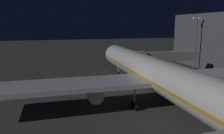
% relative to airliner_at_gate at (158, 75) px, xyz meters
% --- Properties ---
extents(ground_plane, '(320.00, 320.00, 0.00)m').
position_rel_airliner_at_gate_xyz_m(ground_plane, '(-0.00, -8.58, -5.33)').
color(ground_plane, '#383533').
extents(airliner_at_gate, '(58.02, 57.78, 17.54)m').
position_rel_airliner_at_gate_xyz_m(airliner_at_gate, '(0.00, 0.00, 0.00)').
color(airliner_at_gate, silver).
rests_on(airliner_at_gate, ground_plane).
extents(jet_bridge, '(18.39, 3.40, 6.97)m').
position_rel_airliner_at_gate_xyz_m(jet_bridge, '(-10.12, -18.51, 0.11)').
color(jet_bridge, '#9E9E99').
rests_on(jet_bridge, ground_plane).
extents(apron_floodlight_mast, '(2.90, 0.50, 15.86)m').
position_rel_airliner_at_gate_xyz_m(apron_floodlight_mast, '(-25.50, -25.05, 4.00)').
color(apron_floodlight_mast, '#59595E').
rests_on(apron_floodlight_mast, ground_plane).
extents(traffic_cone_nose_port, '(0.36, 0.36, 0.55)m').
position_rel_airliner_at_gate_xyz_m(traffic_cone_nose_port, '(-2.20, -27.93, -5.05)').
color(traffic_cone_nose_port, orange).
rests_on(traffic_cone_nose_port, ground_plane).
extents(traffic_cone_nose_starboard, '(0.36, 0.36, 0.55)m').
position_rel_airliner_at_gate_xyz_m(traffic_cone_nose_starboard, '(2.20, -27.93, -5.05)').
color(traffic_cone_nose_starboard, orange).
rests_on(traffic_cone_nose_starboard, ground_plane).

